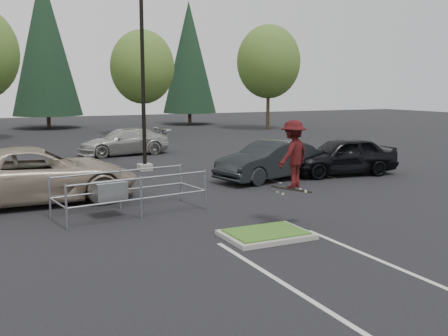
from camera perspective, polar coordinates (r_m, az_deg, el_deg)
name	(u,v)px	position (r m, az deg, el deg)	size (l,w,h in m)	color
ground	(266,237)	(13.80, 4.59, -7.49)	(120.00, 120.00, 0.00)	black
grass_median	(266,234)	(13.78, 4.59, -7.18)	(2.20, 1.60, 0.16)	gray
stall_lines	(146,198)	(18.64, -8.52, -3.24)	(22.62, 17.60, 0.01)	beige
light_pole	(143,71)	(24.50, -8.84, 10.34)	(0.70, 0.60, 10.12)	gray
decid_c	(142,69)	(43.17, -8.89, 10.56)	(5.12, 5.12, 8.38)	#38281C
decid_d	(268,64)	(48.55, 4.84, 11.21)	(5.76, 5.76, 9.43)	#38281C
conif_b	(45,43)	(52.48, -18.93, 12.71)	(6.38, 6.38, 14.50)	#38281C
conif_c	(189,57)	(55.04, -3.81, 11.91)	(5.50, 5.50, 12.50)	#38281C
cart_corral	(114,190)	(16.08, -11.84, -2.36)	(4.68, 2.24, 1.28)	#96999F
skateboarder	(292,155)	(14.55, 7.46, 1.46)	(1.39, 1.16, 2.08)	black
car_l_tan	(36,175)	(18.72, -19.83, -0.70)	(3.12, 6.76, 1.88)	gray
car_r_charc	(270,160)	(22.03, 5.08, 0.82)	(1.72, 4.94, 1.63)	black
car_r_black	(342,156)	(23.77, 12.71, 1.30)	(1.99, 4.95, 1.69)	black
car_far_silver	(125,142)	(30.60, -10.77, 2.83)	(2.12, 5.21, 1.51)	#A7A7A2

